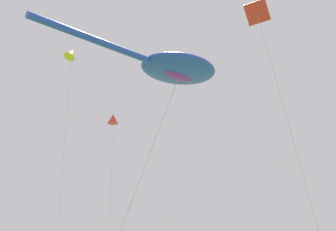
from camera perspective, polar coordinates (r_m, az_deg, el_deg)
name	(u,v)px	position (r m, az deg, el deg)	size (l,w,h in m)	color
big_show_kite	(176,69)	(22.61, 1.10, 6.77)	(11.43, 4.08, 11.17)	blue
small_kite_stunt_black	(71,54)	(35.13, -13.76, 8.63)	(1.51, 1.71, 17.10)	yellow
small_kite_diamond_red	(259,20)	(20.73, 12.97, 13.22)	(4.27, 1.37, 12.69)	red
small_kite_bird_shape	(113,119)	(36.75, -7.91, -0.50)	(2.56, 3.23, 12.33)	red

